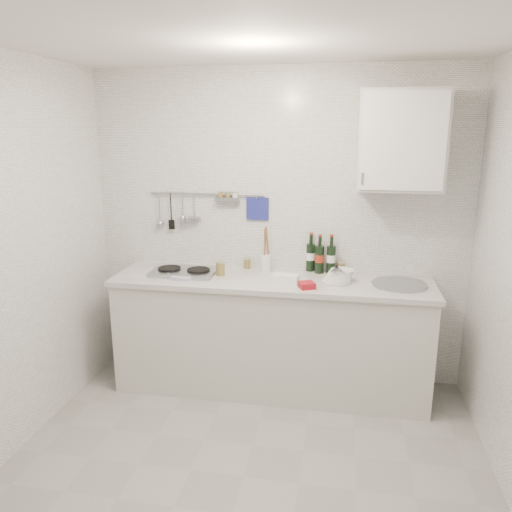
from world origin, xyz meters
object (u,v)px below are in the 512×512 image
Objects in this scene: plate_stack_sink at (339,276)px; wine_bottles at (320,253)px; wall_cabinet at (401,141)px; utensil_crock at (266,261)px; plate_stack_hob at (185,273)px.

plate_stack_sink is 0.75× the size of wine_bottles.
wall_cabinet reaches higher than utensil_crock.
wall_cabinet is 1.06m from plate_stack_sink.
wall_cabinet is 1.04m from wine_bottles.
plate_stack_hob is 1.06× the size of wine_bottles.
utensil_crock reaches higher than plate_stack_hob.
wine_bottles is 0.44m from utensil_crock.
plate_stack_hob is 1.08m from wine_bottles.
utensil_crock is at bearing -174.50° from wine_bottles.
utensil_crock is at bearing 175.71° from wall_cabinet.
plate_stack_hob is at bearing -165.84° from wine_bottles.
wall_cabinet is 2.26× the size of wine_bottles.
plate_stack_sink reaches higher than plate_stack_hob.
utensil_crock is (-0.97, 0.07, -0.94)m from wall_cabinet.
utensil_crock is (-0.59, 0.20, 0.04)m from plate_stack_sink.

